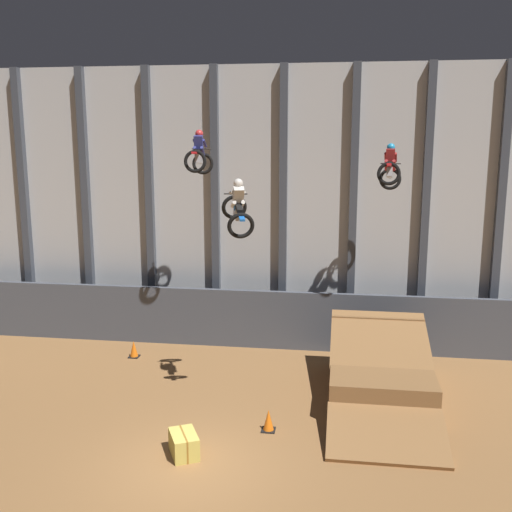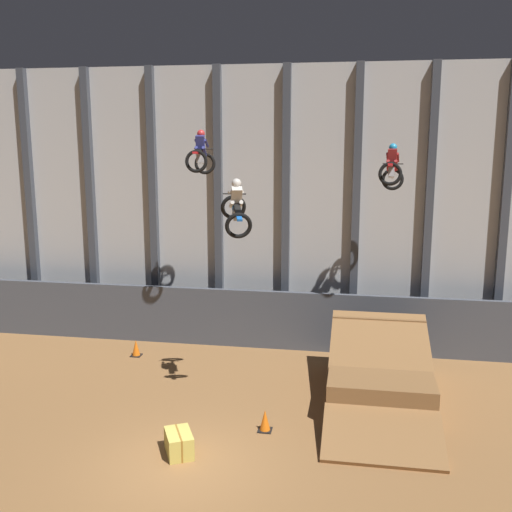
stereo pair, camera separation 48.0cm
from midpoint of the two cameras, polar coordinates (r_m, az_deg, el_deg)
ground_plane at (r=14.87m, az=-7.57°, el=-19.49°), size 60.00×60.00×0.00m
arena_back_wall at (r=22.33m, az=-1.23°, el=4.79°), size 32.00×0.40×10.15m
lower_barrier at (r=21.99m, az=-1.70°, el=-5.99°), size 31.36×0.20×2.14m
dirt_ramp at (r=18.59m, az=10.95°, el=-10.78°), size 2.97×6.36×2.04m
rider_bike_left_air at (r=20.04m, az=-6.14°, el=9.50°), size 0.82×1.76×1.51m
rider_bike_center_air at (r=16.44m, az=-2.59°, el=4.54°), size 1.19×1.89×1.61m
rider_bike_right_air at (r=19.87m, az=11.95°, el=8.09°), size 0.90×1.77×1.57m
traffic_cone_near_ramp at (r=16.26m, az=0.32°, el=-15.40°), size 0.36×0.36×0.58m
traffic_cone_arena_edge at (r=21.69m, az=-12.19°, el=-8.68°), size 0.36×0.36×0.58m
hay_bale_trackside at (r=15.30m, az=-7.82°, el=-17.35°), size 0.94×1.07×0.57m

